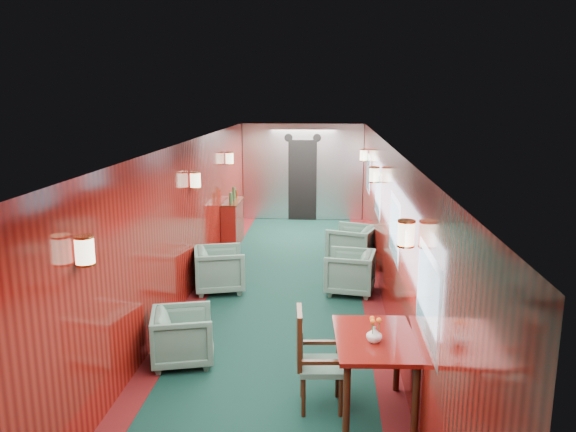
% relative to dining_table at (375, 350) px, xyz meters
% --- Properties ---
extents(room, '(12.00, 12.10, 2.40)m').
position_rel_dining_table_xyz_m(room, '(-1.13, 2.90, 0.95)').
color(room, '#0C2E26').
rests_on(room, ground).
extents(bulkhead, '(2.98, 0.17, 2.39)m').
position_rel_dining_table_xyz_m(bulkhead, '(-1.13, 8.82, 0.50)').
color(bulkhead, silver).
rests_on(bulkhead, ground).
extents(windows_right, '(0.02, 8.60, 0.80)m').
position_rel_dining_table_xyz_m(windows_right, '(0.36, 3.15, 0.76)').
color(windows_right, silver).
rests_on(windows_right, ground).
extents(wall_sconces, '(2.97, 7.97, 0.25)m').
position_rel_dining_table_xyz_m(wall_sconces, '(-1.13, 3.47, 1.10)').
color(wall_sconces, '#FFF2C6').
rests_on(wall_sconces, ground).
extents(dining_table, '(0.83, 1.14, 0.82)m').
position_rel_dining_table_xyz_m(dining_table, '(0.00, 0.00, 0.00)').
color(dining_table, maroon).
rests_on(dining_table, ground).
extents(side_chair, '(0.50, 0.52, 1.03)m').
position_rel_dining_table_xyz_m(side_chair, '(-0.61, 0.11, -0.13)').
color(side_chair, '#1E4740').
rests_on(side_chair, ground).
extents(credenza, '(0.33, 1.04, 1.21)m').
position_rel_dining_table_xyz_m(credenza, '(-2.47, 6.27, -0.21)').
color(credenza, maroon).
rests_on(credenza, ground).
extents(flower_vase, '(0.18, 0.18, 0.15)m').
position_rel_dining_table_xyz_m(flower_vase, '(-0.02, -0.11, 0.21)').
color(flower_vase, silver).
rests_on(flower_vase, dining_table).
extents(armchair_left_near, '(0.85, 0.84, 0.64)m').
position_rel_dining_table_xyz_m(armchair_left_near, '(-2.15, 0.96, -0.37)').
color(armchair_left_near, '#1E4740').
rests_on(armchair_left_near, ground).
extents(armchair_left_far, '(0.95, 0.93, 0.71)m').
position_rel_dining_table_xyz_m(armchair_left_far, '(-2.19, 3.43, -0.33)').
color(armchair_left_far, '#1E4740').
rests_on(armchair_left_far, ground).
extents(armchair_right_near, '(0.86, 0.84, 0.68)m').
position_rel_dining_table_xyz_m(armchair_right_near, '(-0.12, 3.49, -0.35)').
color(armchair_right_near, '#1E4740').
rests_on(armchair_right_near, ground).
extents(armchair_right_far, '(1.03, 1.02, 0.74)m').
position_rel_dining_table_xyz_m(armchair_right_far, '(-0.03, 5.02, -0.32)').
color(armchair_right_far, '#1E4740').
rests_on(armchair_right_far, ground).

